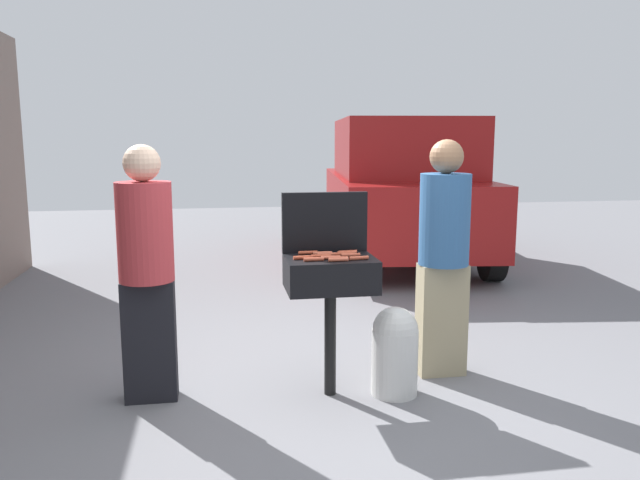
# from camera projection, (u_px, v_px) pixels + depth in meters

# --- Properties ---
(ground_plane) EXTENTS (24.00, 24.00, 0.00)m
(ground_plane) POSITION_uv_depth(u_px,v_px,m) (326.00, 396.00, 4.27)
(ground_plane) COLOR slate
(bbq_grill) EXTENTS (0.60, 0.44, 0.96)m
(bbq_grill) POSITION_uv_depth(u_px,v_px,m) (330.00, 279.00, 4.17)
(bbq_grill) COLOR black
(bbq_grill) RESTS_ON ground
(grill_lid_open) EXTENTS (0.60, 0.05, 0.42)m
(grill_lid_open) POSITION_uv_depth(u_px,v_px,m) (325.00, 222.00, 4.33)
(grill_lid_open) COLOR black
(grill_lid_open) RESTS_ON bbq_grill
(hot_dog_0) EXTENTS (0.13, 0.03, 0.03)m
(hot_dog_0) POSITION_uv_depth(u_px,v_px,m) (345.00, 254.00, 4.21)
(hot_dog_0) COLOR #AD4228
(hot_dog_0) RESTS_ON bbq_grill
(hot_dog_1) EXTENTS (0.13, 0.03, 0.03)m
(hot_dog_1) POSITION_uv_depth(u_px,v_px,m) (308.00, 253.00, 4.26)
(hot_dog_1) COLOR #AD4228
(hot_dog_1) RESTS_ON bbq_grill
(hot_dog_2) EXTENTS (0.13, 0.03, 0.03)m
(hot_dog_2) POSITION_uv_depth(u_px,v_px,m) (351.00, 255.00, 4.17)
(hot_dog_2) COLOR #B74C33
(hot_dog_2) RESTS_ON bbq_grill
(hot_dog_3) EXTENTS (0.13, 0.04, 0.03)m
(hot_dog_3) POSITION_uv_depth(u_px,v_px,m) (348.00, 252.00, 4.28)
(hot_dog_3) COLOR #AD4228
(hot_dog_3) RESTS_ON bbq_grill
(hot_dog_4) EXTENTS (0.13, 0.03, 0.03)m
(hot_dog_4) POSITION_uv_depth(u_px,v_px,m) (338.00, 258.00, 4.05)
(hot_dog_4) COLOR #B74C33
(hot_dog_4) RESTS_ON bbq_grill
(hot_dog_5) EXTENTS (0.13, 0.04, 0.03)m
(hot_dog_5) POSITION_uv_depth(u_px,v_px,m) (303.00, 258.00, 4.08)
(hot_dog_5) COLOR #AD4228
(hot_dog_5) RESTS_ON bbq_grill
(hot_dog_6) EXTENTS (0.13, 0.04, 0.03)m
(hot_dog_6) POSITION_uv_depth(u_px,v_px,m) (321.00, 256.00, 4.12)
(hot_dog_6) COLOR #AD4228
(hot_dog_6) RESTS_ON bbq_grill
(hot_dog_7) EXTENTS (0.13, 0.03, 0.03)m
(hot_dog_7) POSITION_uv_depth(u_px,v_px,m) (326.00, 254.00, 4.19)
(hot_dog_7) COLOR #B74C33
(hot_dog_7) RESTS_ON bbq_grill
(hot_dog_8) EXTENTS (0.13, 0.03, 0.03)m
(hot_dog_8) POSITION_uv_depth(u_px,v_px,m) (314.00, 259.00, 4.02)
(hot_dog_8) COLOR #B74C33
(hot_dog_8) RESTS_ON bbq_grill
(hot_dog_9) EXTENTS (0.13, 0.03, 0.03)m
(hot_dog_9) POSITION_uv_depth(u_px,v_px,m) (322.00, 253.00, 4.23)
(hot_dog_9) COLOR #C6593D
(hot_dog_9) RESTS_ON bbq_grill
(hot_dog_10) EXTENTS (0.13, 0.04, 0.03)m
(hot_dog_10) POSITION_uv_depth(u_px,v_px,m) (359.00, 258.00, 4.07)
(hot_dog_10) COLOR #B74C33
(hot_dog_10) RESTS_ON bbq_grill
(hot_dog_11) EXTENTS (0.13, 0.03, 0.03)m
(hot_dog_11) POSITION_uv_depth(u_px,v_px,m) (347.00, 253.00, 4.25)
(hot_dog_11) COLOR #B74C33
(hot_dog_11) RESTS_ON bbq_grill
(hot_dog_12) EXTENTS (0.13, 0.03, 0.03)m
(hot_dog_12) POSITION_uv_depth(u_px,v_px,m) (338.00, 260.00, 4.01)
(hot_dog_12) COLOR #C6593D
(hot_dog_12) RESTS_ON bbq_grill
(hot_dog_13) EXTENTS (0.13, 0.03, 0.03)m
(hot_dog_13) POSITION_uv_depth(u_px,v_px,m) (331.00, 258.00, 4.08)
(hot_dog_13) COLOR #C6593D
(hot_dog_13) RESTS_ON bbq_grill
(propane_tank) EXTENTS (0.32, 0.32, 0.62)m
(propane_tank) POSITION_uv_depth(u_px,v_px,m) (395.00, 349.00, 4.25)
(propane_tank) COLOR silver
(propane_tank) RESTS_ON ground
(person_left) EXTENTS (0.36, 0.36, 1.71)m
(person_left) POSITION_uv_depth(u_px,v_px,m) (146.00, 265.00, 4.07)
(person_left) COLOR black
(person_left) RESTS_ON ground
(person_right) EXTENTS (0.37, 0.37, 1.74)m
(person_right) POSITION_uv_depth(u_px,v_px,m) (444.00, 250.00, 4.53)
(person_right) COLOR gray
(person_right) RESTS_ON ground
(parked_minivan) EXTENTS (2.47, 4.60, 2.02)m
(parked_minivan) POSITION_uv_depth(u_px,v_px,m) (400.00, 189.00, 8.99)
(parked_minivan) COLOR maroon
(parked_minivan) RESTS_ON ground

